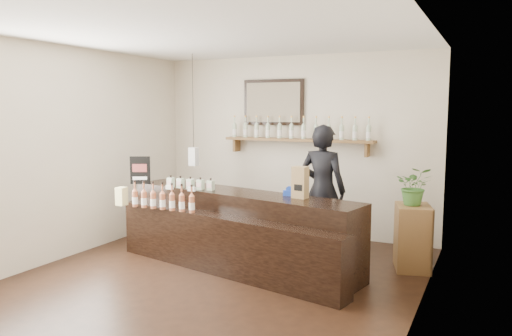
{
  "coord_description": "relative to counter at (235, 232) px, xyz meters",
  "views": [
    {
      "loc": [
        2.87,
        -4.84,
        1.98
      ],
      "look_at": [
        0.2,
        0.7,
        1.25
      ],
      "focal_mm": 35.0,
      "sensor_mm": 36.0,
      "label": 1
    }
  ],
  "objects": [
    {
      "name": "ground",
      "position": [
        0.04,
        -0.58,
        -0.44
      ],
      "size": [
        5.0,
        5.0,
        0.0
      ],
      "primitive_type": "plane",
      "color": "black",
      "rests_on": "ground"
    },
    {
      "name": "room_shell",
      "position": [
        0.04,
        -0.58,
        1.27
      ],
      "size": [
        5.0,
        5.0,
        5.0
      ],
      "color": "beige",
      "rests_on": "ground"
    },
    {
      "name": "back_wall_decor",
      "position": [
        -0.11,
        1.8,
        1.32
      ],
      "size": [
        2.66,
        0.96,
        1.69
      ],
      "color": "brown",
      "rests_on": "ground"
    },
    {
      "name": "counter",
      "position": [
        0.0,
        0.0,
        0.0
      ],
      "size": [
        3.38,
        1.56,
        1.09
      ],
      "color": "black",
      "rests_on": "ground"
    },
    {
      "name": "promo_sign",
      "position": [
        -1.56,
        0.11,
        0.69
      ],
      "size": [
        0.26,
        0.15,
        0.39
      ],
      "color": "black",
      "rests_on": "counter"
    },
    {
      "name": "paper_bag",
      "position": [
        0.85,
        0.04,
        0.68
      ],
      "size": [
        0.19,
        0.15,
        0.38
      ],
      "color": "olive",
      "rests_on": "counter"
    },
    {
      "name": "tape_dispenser",
      "position": [
        0.68,
        0.12,
        0.54
      ],
      "size": [
        0.15,
        0.06,
        0.12
      ],
      "color": "#1738A5",
      "rests_on": "counter"
    },
    {
      "name": "side_cabinet",
      "position": [
        2.04,
        0.84,
        -0.04
      ],
      "size": [
        0.54,
        0.64,
        0.8
      ],
      "color": "brown",
      "rests_on": "ground"
    },
    {
      "name": "potted_plant",
      "position": [
        2.04,
        0.84,
        0.6
      ],
      "size": [
        0.48,
        0.43,
        0.48
      ],
      "primitive_type": "imported",
      "rotation": [
        0.0,
        0.0,
        0.16
      ],
      "color": "#3C6E2C",
      "rests_on": "side_cabinet"
    },
    {
      "name": "shopkeeper",
      "position": [
        0.83,
        0.97,
        0.56
      ],
      "size": [
        0.77,
        0.55,
        2.0
      ],
      "primitive_type": "imported",
      "rotation": [
        0.0,
        0.0,
        3.04
      ],
      "color": "black",
      "rests_on": "ground"
    }
  ]
}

